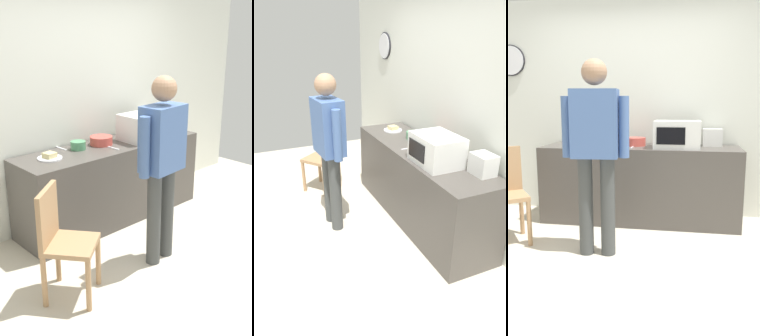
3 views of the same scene
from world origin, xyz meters
The scene contains 12 objects.
ground_plane centered at (0.00, 0.00, 0.00)m, with size 6.00×6.00×0.00m, color beige.
back_wall centered at (-0.01, 1.60, 1.30)m, with size 5.40×0.13×2.60m.
kitchen_counter centered at (0.11, 1.22, 0.44)m, with size 2.25×0.62×0.88m, color #4C4742.
microwave centered at (0.53, 1.15, 1.03)m, with size 0.50×0.39×0.30m.
sandwich_plate centered at (-0.67, 1.25, 0.90)m, with size 0.25×0.25×0.07m.
salad_bowl centered at (-0.27, 1.32, 0.93)m, with size 0.16×0.16×0.09m, color #4C8E60.
cereal_bowl centered at (0.03, 1.30, 0.93)m, with size 0.25×0.25×0.09m, color #C64C42.
toaster centered at (0.92, 1.41, 0.98)m, with size 0.22×0.18×0.20m, color silver.
fork_utensil centered at (0.03, 1.10, 0.89)m, with size 0.17×0.02×0.01m, color silver.
spoon_utensil centered at (-0.39, 1.46, 0.89)m, with size 0.17×0.02×0.01m, color silver.
person_standing centered at (-0.14, 0.23, 1.02)m, with size 0.59×0.28×1.74m.
wooden_chair centered at (-1.14, 0.39, 0.52)m, with size 0.56×0.56×0.94m.
Camera 1 is at (-2.72, -2.08, 2.12)m, focal length 43.60 mm.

